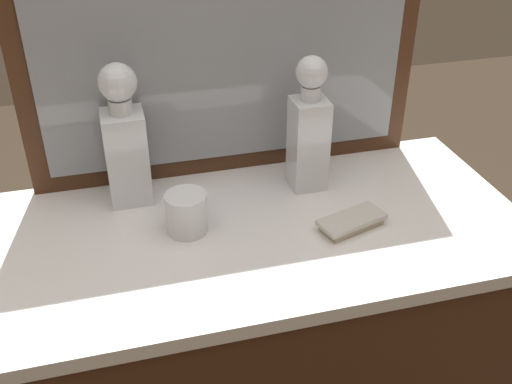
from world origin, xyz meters
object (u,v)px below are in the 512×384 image
crystal_decanter_far_left (126,148)px  crystal_decanter_center (308,136)px  silver_brush_center (351,222)px  crystal_tumbler_far_left (187,214)px

crystal_decanter_far_left → crystal_decanter_center: crystal_decanter_far_left is taller
crystal_decanter_center → silver_brush_center: (0.03, -0.18, -0.11)m
crystal_decanter_center → crystal_tumbler_far_left: crystal_decanter_center is taller
crystal_decanter_far_left → crystal_tumbler_far_left: bearing=-57.0°
crystal_decanter_center → crystal_tumbler_far_left: bearing=-159.7°
crystal_decanter_far_left → crystal_decanter_center: 0.38m
crystal_decanter_center → crystal_decanter_far_left: bearing=173.5°
crystal_decanter_far_left → silver_brush_center: crystal_decanter_far_left is taller
silver_brush_center → crystal_decanter_center: bearing=100.2°
crystal_decanter_far_left → crystal_decanter_center: bearing=-6.5°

